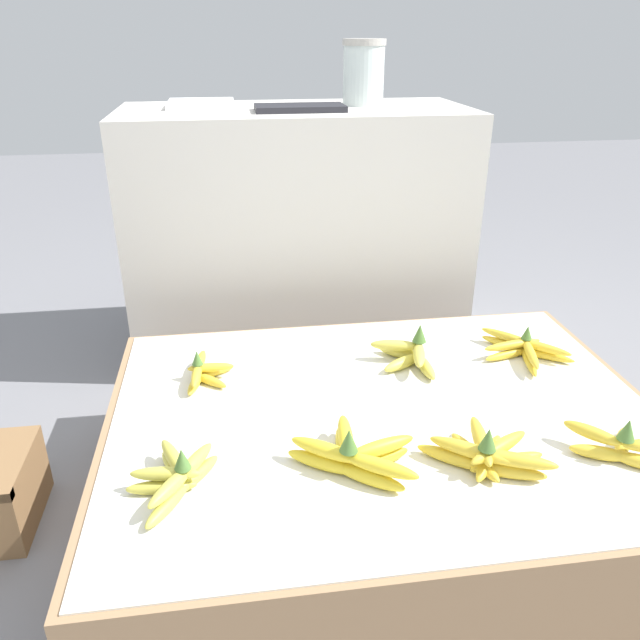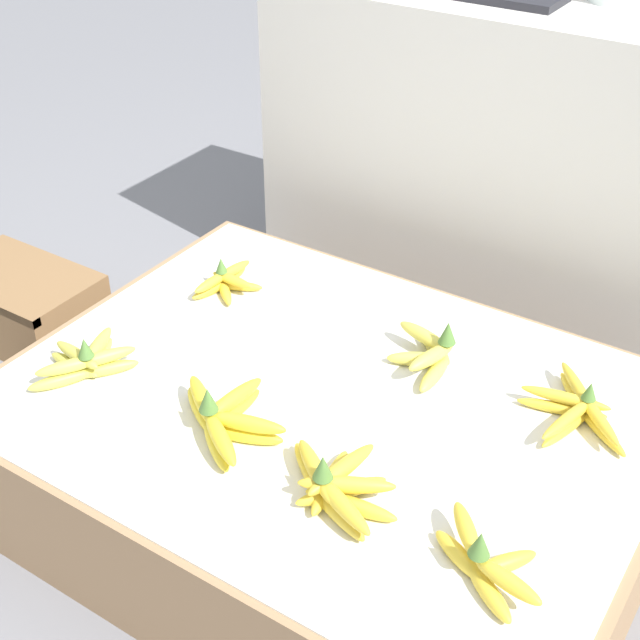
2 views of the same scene
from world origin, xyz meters
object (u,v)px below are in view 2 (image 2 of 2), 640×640
at_px(banana_bunch_front_midright, 334,487).
at_px(banana_bunch_front_right, 485,562).
at_px(banana_bunch_front_left, 86,361).
at_px(banana_bunch_middle_midright, 430,352).
at_px(banana_bunch_front_midleft, 224,419).
at_px(wooden_crate, 23,304).
at_px(banana_bunch_middle_left, 226,281).
at_px(banana_bunch_middle_right, 577,409).

bearing_deg(banana_bunch_front_midright, banana_bunch_front_right, -2.34).
distance_m(banana_bunch_front_left, banana_bunch_middle_midright, 0.68).
xyz_separation_m(banana_bunch_front_midleft, banana_bunch_front_right, (0.53, -0.04, -0.00)).
height_order(wooden_crate, banana_bunch_front_midleft, banana_bunch_front_midleft).
relative_size(banana_bunch_front_left, banana_bunch_middle_left, 1.25).
height_order(banana_bunch_front_left, banana_bunch_front_right, banana_bunch_front_right).
relative_size(banana_bunch_front_left, banana_bunch_middle_right, 0.92).
height_order(banana_bunch_front_midleft, banana_bunch_front_midright, banana_bunch_front_midleft).
bearing_deg(banana_bunch_middle_right, banana_bunch_front_right, -88.81).
height_order(banana_bunch_front_left, banana_bunch_middle_right, banana_bunch_front_left).
height_order(wooden_crate, banana_bunch_front_right, banana_bunch_front_right).
bearing_deg(banana_bunch_front_midright, banana_bunch_front_midleft, 172.76).
bearing_deg(banana_bunch_front_midright, banana_bunch_front_left, 177.63).
relative_size(wooden_crate, banana_bunch_front_midright, 1.60).
height_order(banana_bunch_front_midleft, banana_bunch_front_right, banana_bunch_front_midleft).
height_order(banana_bunch_middle_left, banana_bunch_middle_midright, banana_bunch_middle_midright).
xyz_separation_m(banana_bunch_front_midright, banana_bunch_middle_right, (0.26, 0.42, -0.00)).
bearing_deg(banana_bunch_middle_midright, wooden_crate, -174.27).
height_order(banana_bunch_front_midleft, banana_bunch_middle_right, banana_bunch_front_midleft).
bearing_deg(banana_bunch_front_left, banana_bunch_front_midright, -2.37).
bearing_deg(banana_bunch_middle_midright, banana_bunch_front_left, -144.70).
relative_size(banana_bunch_front_midright, banana_bunch_middle_right, 1.03).
bearing_deg(banana_bunch_middle_left, banana_bunch_middle_right, -0.09).
bearing_deg(banana_bunch_front_midleft, banana_bunch_middle_left, 127.74).
xyz_separation_m(banana_bunch_front_left, banana_bunch_middle_midright, (0.55, 0.39, 0.00)).
relative_size(wooden_crate, banana_bunch_front_right, 1.94).
distance_m(banana_bunch_front_midright, banana_bunch_front_right, 0.27).
bearing_deg(banana_bunch_middle_left, banana_bunch_front_left, -95.67).
xyz_separation_m(wooden_crate, banana_bunch_middle_right, (1.42, 0.11, 0.22)).
relative_size(banana_bunch_front_left, banana_bunch_middle_midright, 1.16).
bearing_deg(banana_bunch_middle_midright, banana_bunch_middle_left, 179.91).
bearing_deg(banana_bunch_middle_right, banana_bunch_middle_midright, 179.90).
distance_m(wooden_crate, banana_bunch_front_left, 0.66).
distance_m(banana_bunch_front_left, banana_bunch_front_midleft, 0.34).
relative_size(banana_bunch_front_left, banana_bunch_front_midleft, 0.87).
xyz_separation_m(banana_bunch_front_midright, banana_bunch_middle_left, (-0.55, 0.42, -0.01)).
bearing_deg(banana_bunch_middle_right, banana_bunch_front_midright, -122.41).
height_order(banana_bunch_front_right, banana_bunch_middle_right, banana_bunch_front_right).
height_order(banana_bunch_front_midright, banana_bunch_front_right, banana_bunch_front_midright).
relative_size(banana_bunch_front_midleft, banana_bunch_front_midright, 1.04).
xyz_separation_m(wooden_crate, banana_bunch_front_midright, (1.15, -0.30, 0.22)).
distance_m(banana_bunch_front_midleft, banana_bunch_middle_midright, 0.44).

